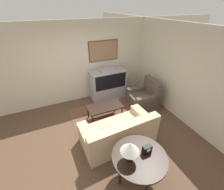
{
  "coord_description": "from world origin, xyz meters",
  "views": [
    {
      "loc": [
        -0.79,
        -2.76,
        3.08
      ],
      "look_at": [
        0.76,
        0.71,
        0.75
      ],
      "focal_mm": 24.0,
      "sensor_mm": 36.0,
      "label": 1
    }
  ],
  "objects": [
    {
      "name": "armchair",
      "position": [
        1.95,
        0.72,
        0.32
      ],
      "size": [
        0.91,
        0.9,
        0.98
      ],
      "rotation": [
        0.0,
        0.0,
        -1.66
      ],
      "color": "brown",
      "rests_on": "ground_plane"
    },
    {
      "name": "wall_right",
      "position": [
        2.63,
        0.0,
        1.35
      ],
      "size": [
        0.06,
        12.0,
        2.7
      ],
      "color": "beige",
      "rests_on": "ground_plane"
    },
    {
      "name": "table_lamp",
      "position": [
        0.16,
        -1.37,
        1.05
      ],
      "size": [
        0.33,
        0.33,
        0.43
      ],
      "color": "black",
      "rests_on": "console_table"
    },
    {
      "name": "coffee_table",
      "position": [
        0.51,
        0.67,
        0.4
      ],
      "size": [
        1.05,
        0.55,
        0.44
      ],
      "color": "black",
      "rests_on": "ground_plane"
    },
    {
      "name": "tv",
      "position": [
        1.06,
        1.72,
        0.56
      ],
      "size": [
        1.24,
        0.55,
        1.18
      ],
      "color": "#9E9EA3",
      "rests_on": "ground_plane"
    },
    {
      "name": "ground_plane",
      "position": [
        0.0,
        0.0,
        0.0
      ],
      "size": [
        12.0,
        12.0,
        0.0
      ],
      "primitive_type": "plane",
      "color": "brown"
    },
    {
      "name": "wall_back",
      "position": [
        0.01,
        2.13,
        1.35
      ],
      "size": [
        12.0,
        0.1,
        2.7
      ],
      "color": "beige",
      "rests_on": "ground_plane"
    },
    {
      "name": "mantel_clock",
      "position": [
        0.53,
        -1.37,
        0.81
      ],
      "size": [
        0.17,
        0.1,
        0.17
      ],
      "color": "black",
      "rests_on": "console_table"
    },
    {
      "name": "console_table",
      "position": [
        0.37,
        -1.39,
        0.66
      ],
      "size": [
        1.01,
        1.01,
        0.73
      ],
      "color": "black",
      "rests_on": "ground_plane"
    },
    {
      "name": "couch",
      "position": [
        0.47,
        -0.35,
        0.29
      ],
      "size": [
        1.86,
        1.02,
        0.81
      ],
      "rotation": [
        0.0,
        0.0,
        3.19
      ],
      "color": "#CCB289",
      "rests_on": "ground_plane"
    },
    {
      "name": "area_rug",
      "position": [
        0.61,
        0.62,
        0.01
      ],
      "size": [
        2.18,
        1.82,
        0.01
      ],
      "color": "brown",
      "rests_on": "ground_plane"
    }
  ]
}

